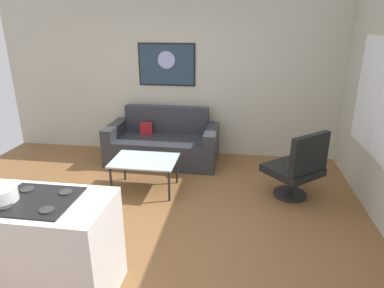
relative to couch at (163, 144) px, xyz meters
name	(u,v)px	position (x,y,z in m)	size (l,w,h in m)	color
ground	(150,226)	(0.28, -1.92, -0.31)	(6.40, 6.40, 0.04)	brown
back_wall	(184,74)	(0.28, 0.50, 1.11)	(6.40, 0.05, 2.80)	#BBB7A5
couch	(163,144)	(0.00, 0.00, 0.00)	(1.82, 0.88, 0.88)	#2C2E34
coffee_table	(145,162)	(-0.01, -1.07, 0.13)	(0.88, 0.63, 0.46)	silver
armchair	(298,167)	(2.03, -1.01, 0.15)	(0.87, 0.86, 0.94)	black
kitchen_counter	(10,244)	(-0.62, -3.03, 0.16)	(1.78, 0.65, 0.92)	white
mixing_bowl	(1,195)	(-0.56, -3.09, 0.66)	(0.25, 0.25, 0.12)	silver
wall_painting	(167,65)	(-0.01, 0.46, 1.26)	(0.97, 0.03, 0.71)	black
window	(380,99)	(2.86, -1.02, 1.09)	(0.03, 1.56, 1.39)	silver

